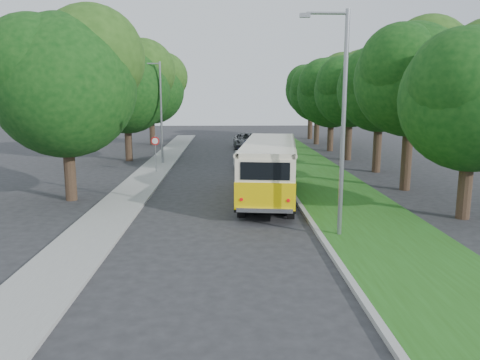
{
  "coord_description": "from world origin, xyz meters",
  "views": [
    {
      "loc": [
        0.18,
        -18.86,
        5.16
      ],
      "look_at": [
        0.77,
        1.1,
        1.5
      ],
      "focal_mm": 35.0,
      "sensor_mm": 36.0,
      "label": 1
    }
  ],
  "objects_px": {
    "lamppost_far": "(160,109)",
    "car_silver": "(269,163)",
    "car_grey": "(246,141)",
    "lamppost_near": "(341,117)",
    "car_blue": "(250,151)",
    "vintage_bus": "(269,170)",
    "car_white": "(248,162)"
  },
  "relations": [
    {
      "from": "car_white",
      "to": "car_blue",
      "type": "distance_m",
      "value": 5.96
    },
    {
      "from": "lamppost_far",
      "to": "car_silver",
      "type": "height_order",
      "value": "lamppost_far"
    },
    {
      "from": "lamppost_far",
      "to": "vintage_bus",
      "type": "distance_m",
      "value": 14.14
    },
    {
      "from": "car_white",
      "to": "car_silver",
      "type": "bearing_deg",
      "value": -41.72
    },
    {
      "from": "vintage_bus",
      "to": "car_grey",
      "type": "height_order",
      "value": "vintage_bus"
    },
    {
      "from": "car_blue",
      "to": "car_grey",
      "type": "xyz_separation_m",
      "value": [
        0.07,
        8.25,
        0.05
      ]
    },
    {
      "from": "lamppost_near",
      "to": "vintage_bus",
      "type": "xyz_separation_m",
      "value": [
        -1.89,
        6.52,
        -2.9
      ]
    },
    {
      "from": "car_white",
      "to": "car_blue",
      "type": "height_order",
      "value": "car_white"
    },
    {
      "from": "lamppost_near",
      "to": "car_grey",
      "type": "bearing_deg",
      "value": 94.08
    },
    {
      "from": "vintage_bus",
      "to": "car_blue",
      "type": "bearing_deg",
      "value": 98.35
    },
    {
      "from": "car_silver",
      "to": "vintage_bus",
      "type": "bearing_deg",
      "value": -100.97
    },
    {
      "from": "car_white",
      "to": "car_blue",
      "type": "relative_size",
      "value": 0.9
    },
    {
      "from": "car_silver",
      "to": "car_grey",
      "type": "distance_m",
      "value": 15.13
    },
    {
      "from": "car_silver",
      "to": "car_grey",
      "type": "bearing_deg",
      "value": 87.56
    },
    {
      "from": "vintage_bus",
      "to": "car_silver",
      "type": "bearing_deg",
      "value": 92.07
    },
    {
      "from": "lamppost_far",
      "to": "lamppost_near",
      "type": "bearing_deg",
      "value": -64.29
    },
    {
      "from": "car_white",
      "to": "lamppost_far",
      "type": "bearing_deg",
      "value": 142.1
    },
    {
      "from": "lamppost_near",
      "to": "car_white",
      "type": "relative_size",
      "value": 1.88
    },
    {
      "from": "lamppost_far",
      "to": "car_grey",
      "type": "bearing_deg",
      "value": 56.84
    },
    {
      "from": "vintage_bus",
      "to": "car_grey",
      "type": "bearing_deg",
      "value": 97.81
    },
    {
      "from": "car_white",
      "to": "car_grey",
      "type": "distance_m",
      "value": 14.21
    },
    {
      "from": "lamppost_far",
      "to": "car_silver",
      "type": "bearing_deg",
      "value": -31.03
    },
    {
      "from": "car_silver",
      "to": "lamppost_near",
      "type": "bearing_deg",
      "value": -90.72
    },
    {
      "from": "car_blue",
      "to": "car_white",
      "type": "bearing_deg",
      "value": -82.45
    },
    {
      "from": "vintage_bus",
      "to": "car_silver",
      "type": "distance_m",
      "value": 7.42
    },
    {
      "from": "vintage_bus",
      "to": "car_white",
      "type": "relative_size",
      "value": 2.33
    },
    {
      "from": "lamppost_near",
      "to": "car_blue",
      "type": "relative_size",
      "value": 1.7
    },
    {
      "from": "lamppost_far",
      "to": "car_grey",
      "type": "height_order",
      "value": "lamppost_far"
    },
    {
      "from": "vintage_bus",
      "to": "car_blue",
      "type": "relative_size",
      "value": 2.1
    },
    {
      "from": "lamppost_near",
      "to": "car_grey",
      "type": "relative_size",
      "value": 1.52
    },
    {
      "from": "lamppost_near",
      "to": "car_silver",
      "type": "xyz_separation_m",
      "value": [
        -1.21,
        13.87,
        -3.66
      ]
    },
    {
      "from": "vintage_bus",
      "to": "car_blue",
      "type": "height_order",
      "value": "vintage_bus"
    }
  ]
}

